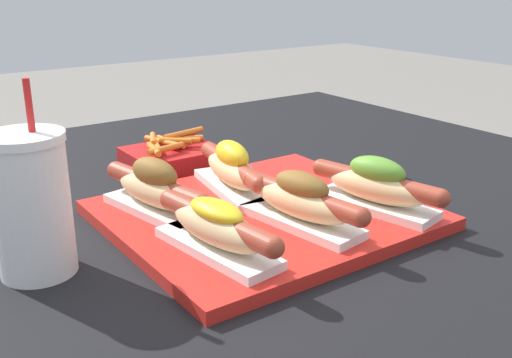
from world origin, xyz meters
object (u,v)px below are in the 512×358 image
hot_dog_2 (376,186)px  fries_basket (173,156)px  serving_tray (264,215)px  hot_dog_0 (217,227)px  sauce_bowl (384,173)px  hot_dog_3 (155,189)px  drink_cup (32,204)px  hot_dog_4 (232,169)px  hot_dog_1 (301,201)px

hot_dog_2 → fries_basket: 0.41m
serving_tray → hot_dog_0: (-0.13, -0.08, 0.04)m
hot_dog_0 → sauce_bowl: size_ratio=3.41×
hot_dog_3 → drink_cup: bearing=-165.4°
hot_dog_4 → drink_cup: (-0.32, -0.06, 0.03)m
hot_dog_4 → fries_basket: size_ratio=1.32×
hot_dog_3 → fries_basket: (0.14, 0.23, -0.03)m
hot_dog_0 → hot_dog_1: hot_dog_1 is taller
serving_tray → hot_dog_4: 0.10m
hot_dog_1 → sauce_bowl: size_ratio=3.40×
serving_tray → hot_dog_3: hot_dog_3 is taller
hot_dog_3 → hot_dog_1: bearing=-47.9°
hot_dog_0 → hot_dog_2: (0.26, -0.01, 0.00)m
sauce_bowl → hot_dog_0: bearing=-165.2°
hot_dog_4 → fries_basket: (0.01, 0.21, -0.03)m
hot_dog_0 → serving_tray: bearing=31.9°
hot_dog_2 → hot_dog_4: 0.22m
hot_dog_1 → hot_dog_4: bearing=90.5°
drink_cup → hot_dog_4: bearing=10.8°
fries_basket → hot_dog_0: bearing=-110.2°
hot_dog_3 → sauce_bowl: hot_dog_3 is taller
hot_dog_3 → fries_basket: hot_dog_3 is taller
serving_tray → sauce_bowl: bearing=5.5°
hot_dog_3 → hot_dog_2: bearing=-32.6°
sauce_bowl → hot_dog_4: bearing=166.8°
hot_dog_4 → hot_dog_3: bearing=-174.4°
drink_cup → fries_basket: bearing=40.1°
hot_dog_1 → drink_cup: size_ratio=0.94×
hot_dog_0 → hot_dog_2: hot_dog_2 is taller
hot_dog_2 → drink_cup: drink_cup is taller
hot_dog_4 → sauce_bowl: size_ratio=3.39×
hot_dog_3 → hot_dog_0: bearing=-88.8°
serving_tray → sauce_bowl: sauce_bowl is taller
hot_dog_1 → drink_cup: bearing=161.5°
hot_dog_0 → fries_basket: bearing=69.8°
sauce_bowl → hot_dog_1: bearing=-159.2°
serving_tray → fries_basket: 0.30m
hot_dog_2 → drink_cup: bearing=164.6°
serving_tray → hot_dog_0: 0.16m
serving_tray → hot_dog_1: hot_dog_1 is taller
hot_dog_4 → sauce_bowl: hot_dog_4 is taller
sauce_bowl → drink_cup: size_ratio=0.28×
hot_dog_0 → hot_dog_3: 0.16m
hot_dog_4 → hot_dog_0: bearing=-128.0°
serving_tray → drink_cup: drink_cup is taller
drink_cup → serving_tray: bearing=-5.5°
sauce_bowl → drink_cup: 0.59m
serving_tray → hot_dog_2: (0.13, -0.09, 0.04)m
hot_dog_1 → hot_dog_3: size_ratio=1.01×
sauce_bowl → serving_tray: bearing=-174.5°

